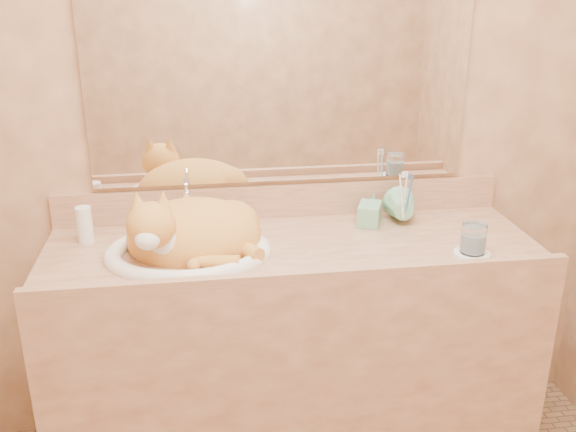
{
  "coord_description": "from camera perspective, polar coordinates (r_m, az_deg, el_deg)",
  "views": [
    {
      "loc": [
        -0.29,
        -1.17,
        1.69
      ],
      "look_at": [
        -0.02,
        0.7,
        0.96
      ],
      "focal_mm": 40.0,
      "sensor_mm": 36.0,
      "label": 1
    }
  ],
  "objects": [
    {
      "name": "lotion_bottle",
      "position": [
        2.19,
        -17.63,
        -0.75
      ],
      "size": [
        0.05,
        0.05,
        0.12
      ],
      "primitive_type": "cylinder",
      "color": "white",
      "rests_on": "vanity_counter"
    },
    {
      "name": "toothbrushes",
      "position": [
        2.22,
        10.4,
        1.89
      ],
      "size": [
        0.03,
        0.03,
        0.2
      ],
      "primitive_type": null,
      "color": "white",
      "rests_on": "toothbrush_cup"
    },
    {
      "name": "cat",
      "position": [
        2.04,
        -8.76,
        -1.23
      ],
      "size": [
        0.43,
        0.36,
        0.24
      ],
      "primitive_type": null,
      "rotation": [
        0.0,
        0.0,
        -0.01
      ],
      "color": "orange",
      "rests_on": "sink_basin"
    },
    {
      "name": "mirror",
      "position": [
        2.19,
        -0.6,
        13.25
      ],
      "size": [
        1.3,
        0.02,
        0.8
      ],
      "primitive_type": "cube",
      "color": "white",
      "rests_on": "wall_back"
    },
    {
      "name": "faucet",
      "position": [
        2.2,
        -8.93,
        0.6
      ],
      "size": [
        0.07,
        0.12,
        0.15
      ],
      "primitive_type": null,
      "rotation": [
        0.0,
        0.0,
        0.35
      ],
      "color": "white",
      "rests_on": "vanity_counter"
    },
    {
      "name": "sink_basin",
      "position": [
        2.02,
        -8.95,
        -1.27
      ],
      "size": [
        0.52,
        0.44,
        0.16
      ],
      "primitive_type": null,
      "rotation": [
        0.0,
        0.0,
        -0.02
      ],
      "color": "white",
      "rests_on": "vanity_counter"
    },
    {
      "name": "wall_back",
      "position": [
        2.23,
        -0.63,
        9.72
      ],
      "size": [
        2.4,
        0.02,
        2.5
      ],
      "primitive_type": "cube",
      "color": "#986645",
      "rests_on": "ground"
    },
    {
      "name": "vanity_counter",
      "position": [
        2.29,
        0.39,
        -12.39
      ],
      "size": [
        1.6,
        0.55,
        0.85
      ],
      "primitive_type": null,
      "color": "#915B41",
      "rests_on": "floor"
    },
    {
      "name": "soap_dispenser",
      "position": [
        2.2,
        7.13,
        0.8
      ],
      "size": [
        0.1,
        0.1,
        0.16
      ],
      "primitive_type": "imported",
      "rotation": [
        0.0,
        0.0,
        -0.39
      ],
      "color": "#74BA91",
      "rests_on": "vanity_counter"
    },
    {
      "name": "toothbrush_cup",
      "position": [
        2.25,
        10.29,
        0.28
      ],
      "size": [
        0.13,
        0.13,
        0.11
      ],
      "primitive_type": "imported",
      "rotation": [
        0.0,
        0.0,
        -0.11
      ],
      "color": "#74BA91",
      "rests_on": "vanity_counter"
    },
    {
      "name": "saucer",
      "position": [
        2.09,
        16.03,
        -3.24
      ],
      "size": [
        0.12,
        0.12,
        0.01
      ],
      "primitive_type": "cylinder",
      "color": "white",
      "rests_on": "vanity_counter"
    },
    {
      "name": "water_glass",
      "position": [
        2.07,
        16.16,
        -1.96
      ],
      "size": [
        0.08,
        0.08,
        0.09
      ],
      "primitive_type": "cylinder",
      "color": "white",
      "rests_on": "saucer"
    }
  ]
}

